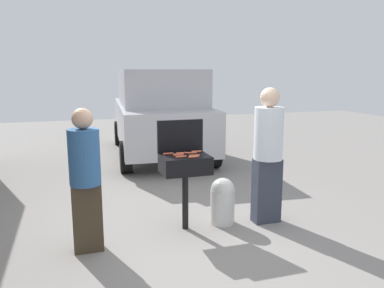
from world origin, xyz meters
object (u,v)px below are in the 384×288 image
object	(u,v)px
hot_dog_7	(179,155)
person_right	(268,151)
hot_dog_8	(178,155)
hot_dog_3	(168,154)
propane_tank	(223,200)
hot_dog_0	(181,153)
hot_dog_5	(194,156)
hot_dog_2	(192,153)
hot_dog_6	(181,157)
hot_dog_1	(196,152)
person_left	(85,175)
bbq_grill	(185,167)
parked_minivan	(160,112)
hot_dog_4	(193,157)

from	to	relation	value
hot_dog_7	person_right	bearing A→B (deg)	-4.32
hot_dog_8	person_right	bearing A→B (deg)	-5.81
hot_dog_8	person_right	distance (m)	1.18
hot_dog_3	propane_tank	xyz separation A→B (m)	(0.71, -0.09, -0.65)
hot_dog_0	hot_dog_5	xyz separation A→B (m)	(0.11, -0.19, 0.00)
hot_dog_3	hot_dog_2	bearing A→B (deg)	-9.02
hot_dog_6	hot_dog_7	world-z (taller)	same
hot_dog_1	propane_tank	size ratio (longest dim) A/B	0.21
hot_dog_1	hot_dog_2	bearing A→B (deg)	-144.20
hot_dog_3	person_left	xyz separation A→B (m)	(-1.02, -0.37, -0.10)
hot_dog_0	person_left	world-z (taller)	person_left
bbq_grill	hot_dog_6	distance (m)	0.21
hot_dog_0	hot_dog_2	world-z (taller)	same
hot_dog_2	hot_dog_5	size ratio (longest dim) A/B	1.00
hot_dog_2	hot_dog_8	xyz separation A→B (m)	(-0.19, -0.04, 0.00)
hot_dog_2	hot_dog_7	world-z (taller)	same
hot_dog_3	hot_dog_8	distance (m)	0.14
hot_dog_7	hot_dog_8	xyz separation A→B (m)	(0.00, 0.03, 0.00)
person_left	hot_dog_1	bearing A→B (deg)	14.06
hot_dog_7	hot_dog_6	bearing A→B (deg)	-89.02
hot_dog_2	parked_minivan	xyz separation A→B (m)	(0.59, 4.36, 0.05)
hot_dog_6	bbq_grill	bearing A→B (deg)	51.07
hot_dog_3	hot_dog_4	xyz separation A→B (m)	(0.25, -0.27, 0.00)
person_left	parked_minivan	size ratio (longest dim) A/B	0.35
bbq_grill	hot_dog_5	world-z (taller)	hot_dog_5
hot_dog_2	hot_dog_8	distance (m)	0.19
hot_dog_1	hot_dog_6	xyz separation A→B (m)	(-0.27, -0.23, 0.00)
hot_dog_2	hot_dog_7	distance (m)	0.20
bbq_grill	hot_dog_4	size ratio (longest dim) A/B	7.38
hot_dog_0	hot_dog_7	bearing A→B (deg)	-122.81
hot_dog_6	hot_dog_0	bearing A→B (deg)	72.03
hot_dog_3	person_left	size ratio (longest dim) A/B	0.08
hot_dog_7	hot_dog_0	bearing A→B (deg)	57.19
hot_dog_6	person_right	world-z (taller)	person_right
hot_dog_3	hot_dog_0	bearing A→B (deg)	-6.15
hot_dog_6	hot_dog_7	bearing A→B (deg)	90.98
person_left	parked_minivan	bearing A→B (deg)	66.44
hot_dog_8	parked_minivan	xyz separation A→B (m)	(0.77, 4.40, 0.05)
hot_dog_0	propane_tank	distance (m)	0.85
hot_dog_2	hot_dog_3	size ratio (longest dim) A/B	1.00
hot_dog_7	person_left	size ratio (longest dim) A/B	0.08
hot_dog_4	propane_tank	xyz separation A→B (m)	(0.46, 0.18, -0.65)
hot_dog_6	propane_tank	bearing A→B (deg)	11.56
hot_dog_5	propane_tank	bearing A→B (deg)	15.01
hot_dog_0	propane_tank	xyz separation A→B (m)	(0.54, -0.07, -0.65)
hot_dog_7	hot_dog_3	bearing A→B (deg)	130.73
hot_dog_6	person_right	distance (m)	1.18
hot_dog_2	parked_minivan	bearing A→B (deg)	82.33
hot_dog_3	hot_dog_5	distance (m)	0.35
hot_dog_1	bbq_grill	bearing A→B (deg)	-146.48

